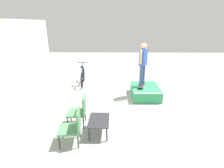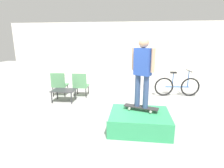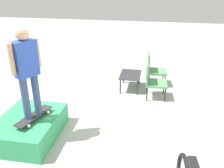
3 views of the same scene
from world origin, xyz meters
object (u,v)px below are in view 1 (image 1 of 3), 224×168
at_px(patio_chair_right, 80,110).
at_px(skate_ramp_box, 145,92).
at_px(person_skater, 143,61).
at_px(patio_chair_left, 73,126).
at_px(coffee_table, 99,121).
at_px(bicycle, 83,77).
at_px(skateboard_on_ramp, 142,84).

bearing_deg(patio_chair_right, skate_ramp_box, 130.12).
height_order(person_skater, patio_chair_left, person_skater).
xyz_separation_m(skate_ramp_box, person_skater, (0.04, 0.16, 1.25)).
distance_m(person_skater, coffee_table, 3.18).
bearing_deg(coffee_table, bicycle, 15.76).
distance_m(coffee_table, patio_chair_right, 0.74).
distance_m(skate_ramp_box, bicycle, 3.18).
distance_m(person_skater, bicycle, 3.21).
height_order(patio_chair_left, bicycle, bicycle).
height_order(skateboard_on_ramp, bicycle, bicycle).
bearing_deg(skateboard_on_ramp, coffee_table, 165.33).
relative_size(person_skater, patio_chair_left, 1.78).
height_order(skate_ramp_box, skateboard_on_ramp, skateboard_on_ramp).
height_order(person_skater, patio_chair_right, person_skater).
xyz_separation_m(skate_ramp_box, skateboard_on_ramp, (0.04, 0.16, 0.29)).
bearing_deg(person_skater, bicycle, 91.18).
bearing_deg(person_skater, skate_ramp_box, -74.74).
xyz_separation_m(skateboard_on_ramp, coffee_table, (-2.57, 1.51, -0.14)).
relative_size(skate_ramp_box, bicycle, 0.84).
bearing_deg(patio_chair_left, patio_chair_right, 174.42).
bearing_deg(skateboard_on_ramp, patio_chair_right, 151.36).
distance_m(skateboard_on_ramp, person_skater, 0.96).
relative_size(coffee_table, patio_chair_right, 0.87).
relative_size(person_skater, bicycle, 0.96).
bearing_deg(patio_chair_right, coffee_table, 51.65).
xyz_separation_m(person_skater, bicycle, (1.46, 2.64, -1.09)).
height_order(skateboard_on_ramp, patio_chair_right, patio_chair_right).
relative_size(skate_ramp_box, coffee_table, 1.81).
bearing_deg(coffee_table, patio_chair_left, 124.40).
relative_size(person_skater, patio_chair_right, 1.78).
distance_m(skate_ramp_box, person_skater, 1.26).
bearing_deg(bicycle, patio_chair_left, -178.42).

